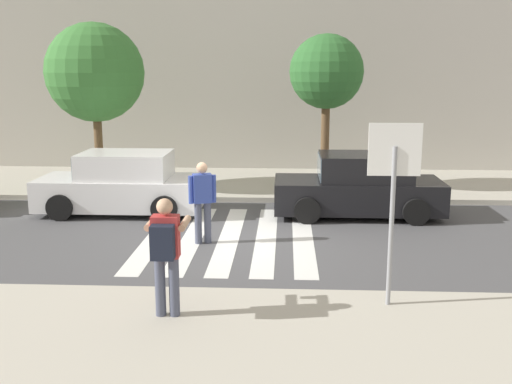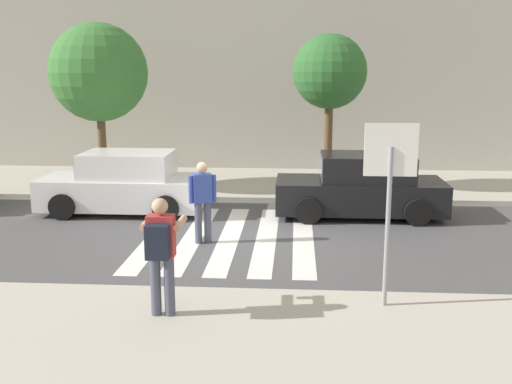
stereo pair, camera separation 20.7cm
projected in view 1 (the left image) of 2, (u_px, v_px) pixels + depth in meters
The scene contains 15 objects.
ground_plane at pixel (229, 240), 12.86m from camera, with size 120.00×120.00×0.00m, color #4C4C4F.
sidewalk_far at pixel (247, 183), 18.71m from camera, with size 60.00×4.80×0.14m, color #B2AD9E.
building_facade_far at pixel (254, 74), 22.32m from camera, with size 56.00×4.00×6.76m, color #ADA89E.
crosswalk_stripe_0 at pixel (157, 236), 13.13m from camera, with size 0.44×5.20×0.01m, color silver.
crosswalk_stripe_1 at pixel (193, 237), 13.09m from camera, with size 0.44×5.20×0.01m, color silver.
crosswalk_stripe_2 at pixel (229, 237), 13.05m from camera, with size 0.44×5.20×0.01m, color silver.
crosswalk_stripe_3 at pixel (266, 238), 13.01m from camera, with size 0.44×5.20×0.01m, color silver.
crosswalk_stripe_4 at pixel (303, 238), 12.97m from camera, with size 0.44×5.20×0.01m, color silver.
stop_sign at pixel (394, 174), 8.63m from camera, with size 0.76×0.08×2.73m.
photographer_with_backpack at pixel (166, 247), 8.39m from camera, with size 0.58×0.84×1.72m.
pedestrian_crossing at pixel (202, 198), 12.43m from camera, with size 0.56×0.34×1.72m.
parked_car_white at pixel (122, 185), 15.10m from camera, with size 4.10×1.92×1.55m.
parked_car_black at pixel (359, 187), 14.81m from camera, with size 4.10×1.92×1.55m.
street_tree_west at pixel (95, 73), 16.73m from camera, with size 2.76×2.76×4.73m.
street_tree_center at pixel (327, 73), 16.84m from camera, with size 2.10×2.10×4.42m.
Camera 1 is at (1.21, -12.32, 3.66)m, focal length 42.00 mm.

